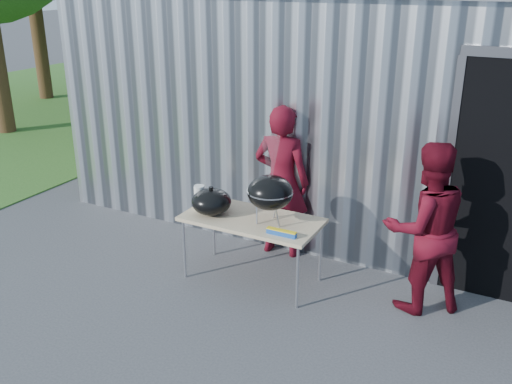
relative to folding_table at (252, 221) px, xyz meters
The scene contains 11 objects.
ground 1.12m from the folding_table, 104.08° to the right, with size 80.00×80.00×0.00m, color #3D3D40.
building 3.90m from the folding_table, 79.35° to the left, with size 8.20×6.20×3.10m.
grass_patch 10.58m from the folding_table, 150.75° to the left, with size 10.00×12.00×0.02m, color #2D591E.
folding_table is the anchor object (origin of this frame).
kettle_grill 0.51m from the folding_table, ahead, with size 0.49×0.49×0.95m.
grill_lid 0.50m from the folding_table, 167.46° to the right, with size 0.44×0.44×0.32m.
paper_towels 0.66m from the folding_table, behind, with size 0.12×0.12×0.28m, color white.
white_tub 0.58m from the folding_table, 162.77° to the left, with size 0.20×0.15×0.10m, color white.
foil_box 0.54m from the folding_table, 27.85° to the right, with size 0.32×0.05×0.06m.
person_cook 0.79m from the folding_table, 90.48° to the left, with size 0.67×0.44×1.85m, color #510915.
person_bystander 1.81m from the folding_table, ahead, with size 0.86×0.67×1.77m, color #510915.
Camera 1 is at (2.88, -4.16, 3.24)m, focal length 40.00 mm.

